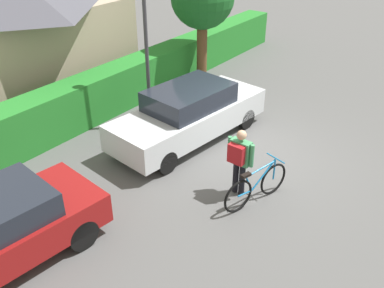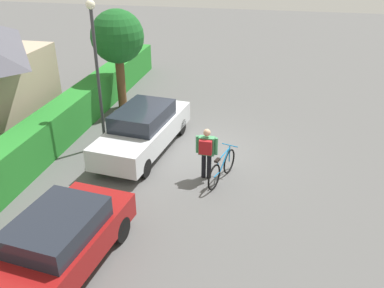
{
  "view_description": "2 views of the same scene",
  "coord_description": "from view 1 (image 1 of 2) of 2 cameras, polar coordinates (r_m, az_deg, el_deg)",
  "views": [
    {
      "loc": [
        -8.25,
        -4.25,
        5.69
      ],
      "look_at": [
        -2.33,
        0.14,
        1.38
      ],
      "focal_mm": 39.87,
      "sensor_mm": 36.0,
      "label": 1
    },
    {
      "loc": [
        -11.75,
        -2.3,
        6.33
      ],
      "look_at": [
        -1.99,
        -0.21,
        1.28
      ],
      "focal_mm": 38.45,
      "sensor_mm": 36.0,
      "label": 2
    }
  ],
  "objects": [
    {
      "name": "person_rider",
      "position": [
        9.0,
        6.36,
        -1.77
      ],
      "size": [
        0.35,
        0.64,
        1.56
      ],
      "color": "black",
      "rests_on": "ground"
    },
    {
      "name": "street_lamp",
      "position": [
        11.26,
        -6.32,
        16.35
      ],
      "size": [
        0.28,
        0.28,
        4.72
      ],
      "color": "#38383D",
      "rests_on": "ground"
    },
    {
      "name": "hedge_row",
      "position": [
        13.22,
        -10.23,
        7.43
      ],
      "size": [
        17.58,
        0.9,
        1.29
      ],
      "primitive_type": "cube",
      "color": "#257D29",
      "rests_on": "ground"
    },
    {
      "name": "bicycle",
      "position": [
        9.09,
        8.59,
        -5.62
      ],
      "size": [
        1.72,
        0.66,
        0.92
      ],
      "color": "black",
      "rests_on": "ground"
    },
    {
      "name": "ground_plane",
      "position": [
        10.89,
        7.95,
        -1.5
      ],
      "size": [
        60.0,
        60.0,
        0.0
      ],
      "primitive_type": "plane",
      "color": "#555555"
    },
    {
      "name": "parked_car_far",
      "position": [
        11.16,
        -0.36,
        4.1
      ],
      "size": [
        4.69,
        2.14,
        1.49
      ],
      "color": "silver",
      "rests_on": "ground"
    }
  ]
}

